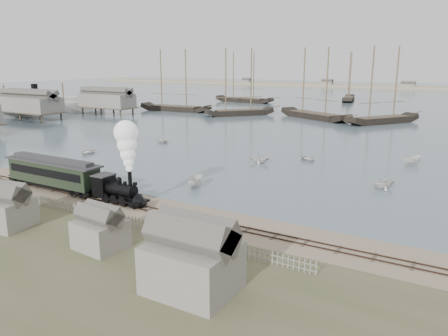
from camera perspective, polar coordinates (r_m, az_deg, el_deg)
The scene contains 27 objects.
ground at distance 49.75m, azimuth -7.39°, elevation -4.96°, with size 600.00×600.00×0.00m, color tan.
harbor_water at distance 209.75m, azimuth 22.52°, elevation 8.33°, with size 600.00×336.00×0.06m, color #4E636F.
rail_track at distance 48.26m, azimuth -8.85°, elevation -5.56°, with size 120.00×1.80×0.16m.
picket_fence_west at distance 49.24m, azimuth -18.47°, elevation -5.78°, with size 19.00×0.10×1.20m, color gray, non-canonical shape.
picket_fence_east at distance 37.45m, azimuth 0.97°, elevation -11.28°, with size 15.00×0.10×1.20m, color gray, non-canonical shape.
shed_left at distance 48.59m, azimuth -26.56°, elevation -6.81°, with size 5.00×4.00×4.10m, color gray, non-canonical shape.
shed_mid at distance 40.19m, azimuth -15.70°, elevation -10.02°, with size 4.00×3.50×3.60m, color gray, non-canonical shape.
shed_right at distance 32.30m, azimuth -4.11°, elevation -15.65°, with size 6.00×5.00×5.10m, color gray, non-canonical shape.
western_wharf at distance 130.89m, azimuth -23.50°, elevation 7.41°, with size 36.00×56.00×8.00m, color gray, non-canonical shape.
far_spit at distance 289.02m, azimuth 24.86°, elevation 9.30°, with size 500.00×20.00×1.80m, color tan.
locomotive at distance 49.82m, azimuth -12.87°, elevation -0.04°, with size 7.44×2.78×9.28m.
passenger_coach at distance 59.09m, azimuth -21.43°, elevation -0.50°, with size 15.02×2.90×3.65m.
beached_dinghy at distance 60.26m, azimuth -18.95°, elevation -1.84°, with size 4.44×3.17×0.92m, color silver.
steamship at distance 147.26m, azimuth -23.39°, elevation 8.25°, with size 42.54×7.09×9.31m, color silver, non-canonical shape.
rowboat_0 at distance 80.59m, azimuth -17.38°, elevation 2.04°, with size 3.43×2.45×0.71m, color silver.
rowboat_1 at distance 69.96m, azimuth 4.63°, elevation 1.35°, with size 3.29×2.84×1.73m, color silver.
rowboat_2 at distance 56.54m, azimuth -3.81°, elevation -1.79°, with size 3.62×1.36×1.40m, color silver.
rowboat_3 at distance 72.80m, azimuth 10.91°, elevation 1.23°, with size 3.52×2.51×0.73m, color silver.
rowboat_4 at distance 59.14m, azimuth 20.05°, elevation -1.74°, with size 3.32×2.86×1.75m, color silver.
rowboat_5 at distance 74.77m, azimuth 23.36°, elevation 0.94°, with size 3.69×1.39×1.42m, color silver.
rowboat_6 at distance 89.02m, azimuth -8.09°, elevation 3.58°, with size 3.35×2.39×0.69m, color silver.
schooner_0 at distance 145.63m, azimuth -6.47°, elevation 11.33°, with size 24.84×5.73×20.00m, color black, non-canonical shape.
schooner_1 at distance 132.44m, azimuth 2.08°, elevation 11.18°, with size 21.04×4.86×20.00m, color black, non-canonical shape.
schooner_2 at distance 127.13m, azimuth 11.94°, elevation 10.80°, with size 24.31×5.61×20.00m, color black, non-canonical shape.
schooner_3 at distance 122.33m, azimuth 20.31°, elevation 10.15°, with size 22.40×5.17×20.00m, color black, non-canonical shape.
schooner_6 at distance 177.04m, azimuth 2.68°, elevation 11.80°, with size 24.48×5.65×20.00m, color black, non-canonical shape.
schooner_7 at distance 188.88m, azimuth 16.13°, elevation 11.41°, with size 19.42×4.48×20.00m, color black, non-canonical shape.
Camera 1 is at (29.11, -37.12, 15.80)m, focal length 35.00 mm.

